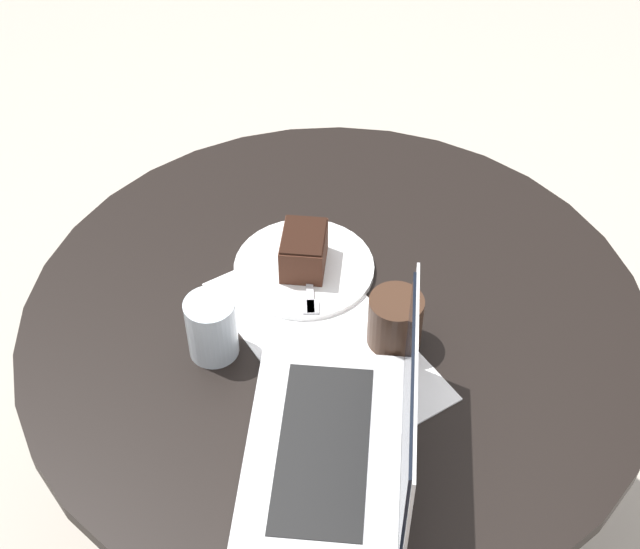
% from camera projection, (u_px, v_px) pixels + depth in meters
% --- Properties ---
extents(ground_plane, '(12.00, 12.00, 0.00)m').
position_uv_depth(ground_plane, '(332.00, 533.00, 1.93)').
color(ground_plane, '#B7AD9E').
extents(dining_table, '(1.01, 1.01, 0.71)m').
position_uv_depth(dining_table, '(335.00, 368.00, 1.52)').
color(dining_table, black).
rests_on(dining_table, ground_plane).
extents(paper_document, '(0.46, 0.41, 0.00)m').
position_uv_depth(paper_document, '(325.00, 339.00, 1.39)').
color(paper_document, white).
rests_on(paper_document, dining_table).
extents(plate, '(0.23, 0.23, 0.01)m').
position_uv_depth(plate, '(304.00, 268.00, 1.49)').
color(plate, white).
rests_on(plate, dining_table).
extents(cake_slice, '(0.10, 0.08, 0.07)m').
position_uv_depth(cake_slice, '(304.00, 250.00, 1.46)').
color(cake_slice, '#472619').
rests_on(cake_slice, plate).
extents(fork, '(0.17, 0.03, 0.00)m').
position_uv_depth(fork, '(310.00, 284.00, 1.45)').
color(fork, silver).
rests_on(fork, plate).
extents(coffee_glass, '(0.08, 0.08, 0.09)m').
position_uv_depth(coffee_glass, '(395.00, 321.00, 1.35)').
color(coffee_glass, '#3D2619').
rests_on(coffee_glass, dining_table).
extents(water_glass, '(0.08, 0.08, 0.10)m').
position_uv_depth(water_glass, '(212.00, 328.00, 1.33)').
color(water_glass, silver).
rests_on(water_glass, dining_table).
extents(laptop, '(0.36, 0.24, 0.22)m').
position_uv_depth(laptop, '(346.00, 440.00, 1.21)').
color(laptop, silver).
rests_on(laptop, dining_table).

